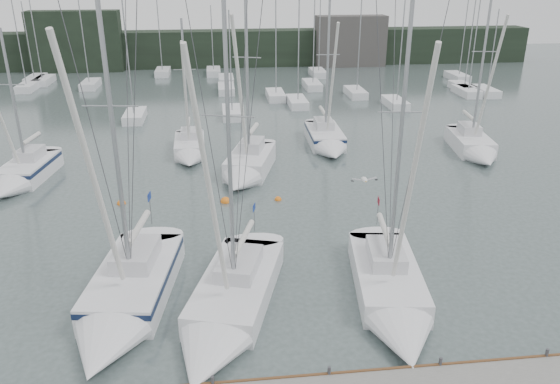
{
  "coord_description": "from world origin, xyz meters",
  "views": [
    {
      "loc": [
        -1.44,
        -18.75,
        13.44
      ],
      "look_at": [
        1.36,
        5.0,
        3.52
      ],
      "focal_mm": 35.0,
      "sensor_mm": 36.0,
      "label": 1
    }
  ],
  "objects_px": {
    "buoy_b": "(278,200)",
    "sailboat_near_left": "(123,304)",
    "sailboat_mid_c": "(246,169)",
    "buoy_c": "(121,204)",
    "sailboat_mid_b": "(190,151)",
    "buoy_a": "(225,202)",
    "sailboat_mid_e": "(475,148)",
    "sailboat_near_center": "(224,316)",
    "sailboat_mid_a": "(21,176)",
    "sailboat_mid_d": "(327,141)",
    "sailboat_near_right": "(394,301)"
  },
  "relations": [
    {
      "from": "sailboat_near_center",
      "to": "buoy_c",
      "type": "distance_m",
      "value": 14.39
    },
    {
      "from": "sailboat_near_left",
      "to": "buoy_c",
      "type": "bearing_deg",
      "value": 107.08
    },
    {
      "from": "buoy_b",
      "to": "buoy_c",
      "type": "relative_size",
      "value": 0.82
    },
    {
      "from": "sailboat_mid_c",
      "to": "sailboat_mid_e",
      "type": "height_order",
      "value": "sailboat_mid_c"
    },
    {
      "from": "sailboat_mid_a",
      "to": "sailboat_mid_b",
      "type": "xyz_separation_m",
      "value": [
        10.91,
        4.27,
        -0.09
      ]
    },
    {
      "from": "sailboat_near_left",
      "to": "sailboat_near_center",
      "type": "height_order",
      "value": "sailboat_near_left"
    },
    {
      "from": "sailboat_mid_b",
      "to": "sailboat_mid_c",
      "type": "height_order",
      "value": "sailboat_mid_c"
    },
    {
      "from": "sailboat_mid_e",
      "to": "buoy_c",
      "type": "relative_size",
      "value": 23.95
    },
    {
      "from": "buoy_b",
      "to": "sailboat_near_right",
      "type": "bearing_deg",
      "value": -74.48
    },
    {
      "from": "sailboat_near_left",
      "to": "sailboat_mid_e",
      "type": "distance_m",
      "value": 29.84
    },
    {
      "from": "sailboat_near_center",
      "to": "sailboat_near_right",
      "type": "relative_size",
      "value": 1.01
    },
    {
      "from": "sailboat_mid_a",
      "to": "buoy_b",
      "type": "distance_m",
      "value": 17.26
    },
    {
      "from": "sailboat_mid_b",
      "to": "sailboat_near_center",
      "type": "bearing_deg",
      "value": -85.93
    },
    {
      "from": "sailboat_mid_a",
      "to": "buoy_b",
      "type": "xyz_separation_m",
      "value": [
        16.63,
        -4.58,
        -0.6
      ]
    },
    {
      "from": "sailboat_near_left",
      "to": "sailboat_near_center",
      "type": "bearing_deg",
      "value": -7.56
    },
    {
      "from": "sailboat_mid_a",
      "to": "buoy_a",
      "type": "bearing_deg",
      "value": -10.9
    },
    {
      "from": "sailboat_near_left",
      "to": "buoy_a",
      "type": "height_order",
      "value": "sailboat_near_left"
    },
    {
      "from": "sailboat_near_left",
      "to": "sailboat_mid_b",
      "type": "xyz_separation_m",
      "value": [
        1.98,
        20.27,
        -0.11
      ]
    },
    {
      "from": "sailboat_near_right",
      "to": "sailboat_mid_d",
      "type": "height_order",
      "value": "sailboat_near_right"
    },
    {
      "from": "sailboat_mid_a",
      "to": "sailboat_mid_b",
      "type": "relative_size",
      "value": 1.0
    },
    {
      "from": "buoy_a",
      "to": "sailboat_mid_e",
      "type": "bearing_deg",
      "value": 19.25
    },
    {
      "from": "sailboat_mid_b",
      "to": "sailboat_mid_e",
      "type": "relative_size",
      "value": 0.84
    },
    {
      "from": "sailboat_mid_c",
      "to": "sailboat_near_right",
      "type": "bearing_deg",
      "value": -56.44
    },
    {
      "from": "sailboat_near_center",
      "to": "sailboat_mid_d",
      "type": "xyz_separation_m",
      "value": [
        8.67,
        22.37,
        0.09
      ]
    },
    {
      "from": "sailboat_mid_b",
      "to": "buoy_c",
      "type": "bearing_deg",
      "value": -116.45
    },
    {
      "from": "buoy_c",
      "to": "sailboat_mid_a",
      "type": "bearing_deg",
      "value": 149.92
    },
    {
      "from": "sailboat_near_center",
      "to": "sailboat_near_right",
      "type": "xyz_separation_m",
      "value": [
        7.05,
        0.19,
        0.01
      ]
    },
    {
      "from": "buoy_a",
      "to": "sailboat_mid_a",
      "type": "bearing_deg",
      "value": 161.33
    },
    {
      "from": "sailboat_mid_b",
      "to": "buoy_a",
      "type": "xyz_separation_m",
      "value": [
        2.46,
        -8.79,
        -0.52
      ]
    },
    {
      "from": "buoy_b",
      "to": "sailboat_near_left",
      "type": "bearing_deg",
      "value": -124.0
    },
    {
      "from": "sailboat_near_left",
      "to": "buoy_b",
      "type": "distance_m",
      "value": 13.79
    },
    {
      "from": "sailboat_near_left",
      "to": "sailboat_mid_e",
      "type": "bearing_deg",
      "value": 45.67
    },
    {
      "from": "sailboat_near_right",
      "to": "sailboat_mid_a",
      "type": "height_order",
      "value": "sailboat_near_right"
    },
    {
      "from": "sailboat_mid_b",
      "to": "buoy_b",
      "type": "xyz_separation_m",
      "value": [
        5.72,
        -8.85,
        -0.52
      ]
    },
    {
      "from": "sailboat_mid_a",
      "to": "buoy_c",
      "type": "bearing_deg",
      "value": -22.3
    },
    {
      "from": "sailboat_near_center",
      "to": "sailboat_near_left",
      "type": "bearing_deg",
      "value": -179.03
    },
    {
      "from": "sailboat_mid_d",
      "to": "buoy_a",
      "type": "xyz_separation_m",
      "value": [
        -8.33,
        -9.73,
        -0.59
      ]
    },
    {
      "from": "sailboat_mid_b",
      "to": "sailboat_mid_c",
      "type": "bearing_deg",
      "value": -51.83
    },
    {
      "from": "sailboat_mid_a",
      "to": "buoy_c",
      "type": "distance_m",
      "value": 8.16
    },
    {
      "from": "sailboat_near_left",
      "to": "sailboat_near_center",
      "type": "relative_size",
      "value": 1.03
    },
    {
      "from": "sailboat_near_left",
      "to": "sailboat_near_right",
      "type": "distance_m",
      "value": 11.19
    },
    {
      "from": "sailboat_near_left",
      "to": "buoy_b",
      "type": "relative_size",
      "value": 32.99
    },
    {
      "from": "buoy_a",
      "to": "buoy_b",
      "type": "distance_m",
      "value": 3.26
    },
    {
      "from": "sailboat_near_left",
      "to": "sailboat_near_center",
      "type": "xyz_separation_m",
      "value": [
        4.1,
        -1.15,
        -0.12
      ]
    },
    {
      "from": "sailboat_near_left",
      "to": "sailboat_mid_c",
      "type": "relative_size",
      "value": 1.09
    },
    {
      "from": "buoy_c",
      "to": "sailboat_mid_b",
      "type": "bearing_deg",
      "value": 65.12
    },
    {
      "from": "sailboat_mid_e",
      "to": "sailboat_mid_c",
      "type": "bearing_deg",
      "value": -163.19
    },
    {
      "from": "sailboat_mid_c",
      "to": "buoy_c",
      "type": "height_order",
      "value": "sailboat_mid_c"
    },
    {
      "from": "sailboat_near_center",
      "to": "buoy_b",
      "type": "distance_m",
      "value": 13.09
    },
    {
      "from": "buoy_c",
      "to": "sailboat_near_left",
      "type": "bearing_deg",
      "value": -81.02
    }
  ]
}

